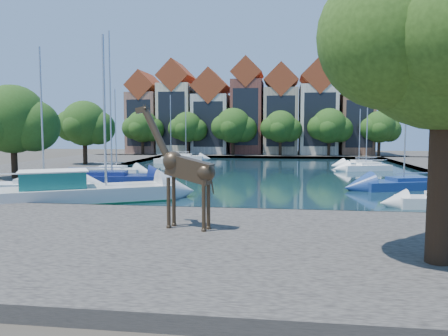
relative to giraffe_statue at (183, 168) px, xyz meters
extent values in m
plane|color=#38332B|center=(1.73, 5.24, -3.11)|extent=(160.00, 160.00, 0.00)
cube|color=black|center=(1.73, 29.24, -3.07)|extent=(38.00, 50.00, 0.08)
cube|color=#524E47|center=(1.73, -1.76, -2.86)|extent=(50.00, 14.00, 0.50)
cube|color=#524E47|center=(1.73, 61.24, -2.86)|extent=(60.00, 16.00, 0.50)
cube|color=#524E47|center=(-23.27, 29.24, -2.86)|extent=(14.00, 52.00, 0.50)
cylinder|color=#332114|center=(9.23, -3.76, 0.14)|extent=(0.80, 0.80, 5.50)
sphere|color=#234012|center=(9.23, -3.76, 4.81)|extent=(6.40, 6.40, 6.40)
sphere|color=#234012|center=(7.47, -4.16, 4.49)|extent=(4.48, 4.48, 4.48)
cube|color=#976652|center=(-21.27, 61.24, 2.89)|extent=(5.39, 9.00, 11.00)
cube|color=brown|center=(-21.27, 61.24, 9.60)|extent=(5.44, 9.18, 5.44)
cube|color=black|center=(-21.27, 56.76, 2.89)|extent=(4.40, 0.05, 8.25)
cube|color=beige|center=(-15.27, 61.24, 3.64)|extent=(5.88, 9.00, 12.50)
cube|color=brown|center=(-15.27, 61.24, 11.21)|extent=(5.94, 9.18, 5.94)
cube|color=black|center=(-15.27, 56.76, 3.64)|extent=(4.80, 0.05, 9.38)
cube|color=beige|center=(-8.77, 61.24, 2.64)|extent=(6.37, 9.00, 10.50)
cube|color=brown|center=(-8.77, 61.24, 9.32)|extent=(6.43, 9.18, 6.43)
cube|color=black|center=(-8.77, 56.76, 2.64)|extent=(5.20, 0.05, 7.88)
cube|color=brown|center=(-2.27, 61.24, 3.89)|extent=(5.39, 9.00, 13.00)
cube|color=brown|center=(-2.27, 61.24, 11.60)|extent=(5.44, 9.18, 5.44)
cube|color=black|center=(-2.27, 56.76, 3.89)|extent=(4.40, 0.05, 9.75)
cube|color=tan|center=(3.73, 61.24, 3.14)|extent=(5.88, 9.00, 11.50)
cube|color=brown|center=(3.73, 61.24, 10.21)|extent=(5.94, 9.18, 5.94)
cube|color=black|center=(3.73, 56.76, 3.14)|extent=(4.80, 0.05, 8.62)
cube|color=beige|center=(10.23, 61.24, 3.39)|extent=(6.37, 9.00, 12.00)
cube|color=brown|center=(10.23, 61.24, 10.82)|extent=(6.43, 9.18, 6.43)
cube|color=black|center=(10.23, 56.76, 3.39)|extent=(5.20, 0.05, 9.00)
cube|color=brown|center=(16.73, 61.24, 2.64)|extent=(5.39, 9.00, 10.50)
cube|color=brown|center=(16.73, 61.24, 9.10)|extent=(5.44, 9.18, 5.44)
cube|color=black|center=(16.73, 56.76, 2.64)|extent=(4.40, 0.05, 7.88)
cylinder|color=#332114|center=(-20.27, 55.74, -1.01)|extent=(0.50, 0.50, 3.20)
sphere|color=#224113|center=(-20.27, 55.74, 2.27)|extent=(5.60, 5.60, 5.60)
sphere|color=#224113|center=(-18.59, 56.04, 1.71)|extent=(4.20, 4.20, 4.20)
sphere|color=#224113|center=(-21.81, 55.34, 1.99)|extent=(3.92, 3.92, 3.92)
cylinder|color=#332114|center=(-12.27, 55.74, -1.01)|extent=(0.50, 0.50, 3.20)
sphere|color=#224113|center=(-12.27, 55.74, 2.15)|extent=(5.20, 5.20, 5.20)
sphere|color=#224113|center=(-10.71, 56.04, 1.63)|extent=(3.90, 3.90, 3.90)
sphere|color=#224113|center=(-13.70, 55.34, 1.89)|extent=(3.64, 3.64, 3.64)
cylinder|color=#332114|center=(-4.27, 55.74, -1.01)|extent=(0.50, 0.50, 3.20)
sphere|color=#224113|center=(-4.27, 55.74, 2.39)|extent=(6.00, 6.00, 6.00)
sphere|color=#224113|center=(-2.47, 56.04, 1.79)|extent=(4.50, 4.50, 4.50)
sphere|color=#224113|center=(-5.92, 55.34, 2.09)|extent=(4.20, 4.20, 4.20)
cylinder|color=#332114|center=(3.73, 55.74, -1.01)|extent=(0.50, 0.50, 3.20)
sphere|color=#224113|center=(3.73, 55.74, 2.21)|extent=(5.40, 5.40, 5.40)
sphere|color=#224113|center=(5.35, 56.04, 1.67)|extent=(4.05, 4.05, 4.05)
sphere|color=#224113|center=(2.25, 55.34, 1.94)|extent=(3.78, 3.78, 3.78)
cylinder|color=#332114|center=(11.73, 55.74, -1.01)|extent=(0.50, 0.50, 3.20)
sphere|color=#224113|center=(11.73, 55.74, 2.33)|extent=(5.80, 5.80, 5.80)
sphere|color=#224113|center=(13.47, 56.04, 1.75)|extent=(4.35, 4.35, 4.35)
sphere|color=#224113|center=(10.14, 55.34, 2.04)|extent=(4.06, 4.06, 4.06)
cylinder|color=#332114|center=(19.73, 55.74, -1.01)|extent=(0.50, 0.50, 3.20)
sphere|color=#224113|center=(19.73, 55.74, 2.15)|extent=(5.20, 5.20, 5.20)
sphere|color=#224113|center=(21.29, 56.04, 1.63)|extent=(3.90, 3.90, 3.90)
sphere|color=#224113|center=(18.30, 55.34, 1.89)|extent=(3.64, 3.64, 3.64)
cylinder|color=#332114|center=(-19.27, 17.24, -0.91)|extent=(0.54, 0.54, 3.40)
sphere|color=#224113|center=(-19.27, 17.24, 2.59)|extent=(6.00, 6.00, 6.00)
sphere|color=#224113|center=(-17.47, 17.54, 1.99)|extent=(4.50, 4.50, 4.50)
cylinder|color=#332114|center=(-20.27, 33.24, -0.91)|extent=(0.54, 0.54, 3.40)
sphere|color=#224113|center=(-20.27, 33.24, 2.47)|extent=(5.60, 5.60, 5.60)
sphere|color=#224113|center=(-18.59, 33.54, 1.91)|extent=(4.20, 4.20, 4.20)
sphere|color=#224113|center=(-21.81, 32.84, 2.19)|extent=(3.92, 3.92, 3.92)
cylinder|color=#3A2C1D|center=(-0.64, -0.07, -1.51)|extent=(0.17, 0.17, 2.21)
cylinder|color=#3A2C1D|center=(-0.52, 0.38, -1.51)|extent=(0.17, 0.17, 2.21)
cylinder|color=#3A2C1D|center=(0.99, -0.50, -1.51)|extent=(0.17, 0.17, 2.21)
cylinder|color=#3A2C1D|center=(1.11, -0.05, -1.51)|extent=(0.17, 0.17, 2.21)
cube|color=#3A2C1D|center=(0.28, -0.08, -0.03)|extent=(2.22, 1.11, 1.29)
cylinder|color=#3A2C1D|center=(-1.23, 0.33, 1.41)|extent=(1.45, 0.67, 2.29)
cube|color=#3A2C1D|center=(-1.97, 0.52, 2.53)|extent=(0.64, 0.34, 0.35)
cube|color=beige|center=(-8.36, 8.20, -2.40)|extent=(11.09, 8.04, 1.27)
cube|color=#16635B|center=(-10.05, 7.28, -1.57)|extent=(4.52, 3.95, 1.17)
cylinder|color=#B2B2B7|center=(-7.24, 8.82, 2.83)|extent=(0.16, 0.16, 9.78)
cube|color=silver|center=(-13.27, 11.68, -2.52)|extent=(7.28, 4.23, 1.02)
cube|color=silver|center=(-13.27, 11.68, -2.18)|extent=(3.36, 2.46, 0.57)
cylinder|color=#B2B2B7|center=(-13.27, 11.68, 2.70)|extent=(0.14, 0.14, 9.87)
cube|color=navy|center=(-10.52, 17.83, -2.54)|extent=(8.33, 4.06, 0.98)
cube|color=navy|center=(-10.52, 17.83, -2.22)|extent=(3.76, 2.50, 0.54)
cylinder|color=#B2B2B7|center=(-10.52, 17.83, 3.88)|extent=(0.13, 0.13, 12.29)
cube|color=silver|center=(-13.27, 25.79, -2.62)|extent=(6.17, 3.09, 0.82)
cube|color=silver|center=(-13.27, 25.79, -2.35)|extent=(2.80, 1.89, 0.46)
cylinder|color=#B2B2B7|center=(-13.27, 25.79, 1.75)|extent=(0.11, 0.11, 8.29)
cube|color=silver|center=(-11.31, 41.04, -2.62)|extent=(4.92, 2.65, 0.83)
cube|color=silver|center=(-11.31, 41.04, -2.34)|extent=(2.25, 1.58, 0.46)
cylinder|color=#B2B2B7|center=(-11.31, 41.04, 2.04)|extent=(0.11, 0.11, 8.85)
cube|color=silver|center=(-10.70, 47.81, -2.59)|extent=(5.43, 1.94, 0.89)
cube|color=silver|center=(-10.70, 47.81, -2.29)|extent=(2.38, 1.35, 0.50)
cylinder|color=#B2B2B7|center=(-10.70, 47.81, 2.20)|extent=(0.12, 0.12, 9.07)
cube|color=silver|center=(13.73, 9.24, -2.61)|extent=(5.13, 2.05, 0.85)
cube|color=silver|center=(13.73, 9.24, -2.32)|extent=(2.27, 1.36, 0.47)
cylinder|color=#B2B2B7|center=(13.73, 9.24, 2.40)|extent=(0.11, 0.11, 9.54)
cube|color=navy|center=(13.73, 17.61, -2.60)|extent=(7.51, 4.77, 0.87)
cube|color=navy|center=(13.73, 17.61, -2.31)|extent=(3.51, 2.70, 0.48)
cylinder|color=#B2B2B7|center=(13.73, 17.61, 2.39)|extent=(0.12, 0.12, 9.49)
cube|color=white|center=(13.73, 33.61, -2.62)|extent=(6.01, 3.80, 0.83)
cube|color=white|center=(13.73, 33.61, -2.34)|extent=(2.81, 2.15, 0.46)
cylinder|color=#B2B2B7|center=(13.73, 33.61, 1.74)|extent=(0.11, 0.11, 8.25)
cube|color=white|center=(13.73, 38.39, -2.63)|extent=(5.63, 3.62, 0.80)
cube|color=white|center=(13.73, 38.39, -2.36)|extent=(2.63, 2.04, 0.45)
cylinder|color=#B2B2B7|center=(13.73, 38.39, 0.93)|extent=(0.11, 0.11, 6.67)
camera|label=1|loc=(4.27, -18.28, 1.64)|focal=35.00mm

